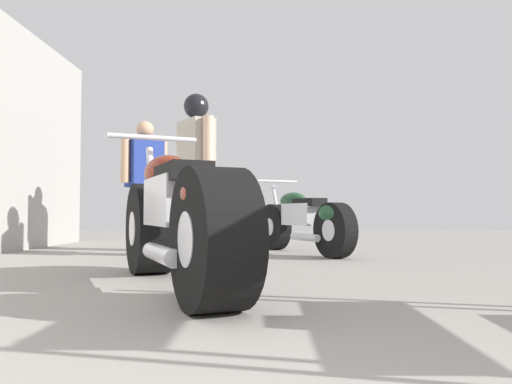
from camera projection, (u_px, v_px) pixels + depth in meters
name	position (u px, v px, depth m)	size (l,w,h in m)	color
ground_plane	(230.00, 272.00, 3.93)	(17.36, 17.36, 0.00)	gray
motorcycle_maroon_cruiser	(176.00, 219.00, 3.06)	(1.20, 2.19, 1.07)	black
motorcycle_black_naked	(304.00, 221.00, 5.64)	(1.03, 1.75, 0.88)	black
mechanic_in_blue	(145.00, 177.00, 6.18)	(0.54, 0.53, 1.63)	#4C4C4C
mechanic_with_helmet	(196.00, 158.00, 5.36)	(0.48, 0.64, 1.77)	#2D3851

